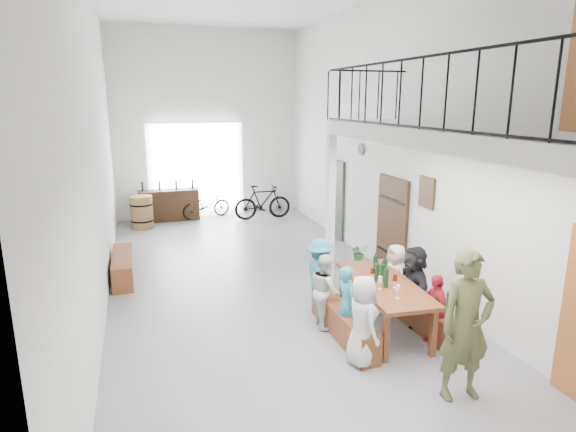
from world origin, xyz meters
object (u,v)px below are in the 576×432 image
object	(u,v)px
bench_inner	(343,323)
side_bench	(123,267)
tasting_table	(384,287)
oak_barrel	(142,212)
host_standing	(466,326)
serving_counter	(169,205)
bicycle_near	(206,205)

from	to	relation	value
bench_inner	side_bench	distance (m)	4.78
tasting_table	side_bench	size ratio (longest dim) A/B	1.22
tasting_table	oak_barrel	size ratio (longest dim) A/B	2.35
bench_inner	host_standing	world-z (taller)	host_standing
serving_counter	tasting_table	bearing A→B (deg)	-72.32
side_bench	host_standing	distance (m)	6.68
serving_counter	host_standing	world-z (taller)	host_standing
bench_inner	oak_barrel	bearing A→B (deg)	110.19
serving_counter	bicycle_near	distance (m)	1.08
bench_inner	serving_counter	distance (m)	8.38
tasting_table	bicycle_near	distance (m)	8.23
oak_barrel	serving_counter	bearing A→B (deg)	41.28
serving_counter	bicycle_near	xyz separation A→B (m)	(1.08, -0.05, -0.06)
tasting_table	serving_counter	xyz separation A→B (m)	(-2.64, 8.13, -0.25)
serving_counter	host_standing	bearing A→B (deg)	-75.01
oak_barrel	bicycle_near	bearing A→B (deg)	18.84
serving_counter	host_standing	distance (m)	10.31
bench_inner	bicycle_near	distance (m)	8.14
bicycle_near	oak_barrel	bearing A→B (deg)	91.68
tasting_table	bicycle_near	bearing A→B (deg)	105.43
tasting_table	bicycle_near	xyz separation A→B (m)	(-1.56, 8.08, -0.31)
tasting_table	oak_barrel	world-z (taller)	oak_barrel
side_bench	serving_counter	bearing A→B (deg)	75.02
oak_barrel	host_standing	xyz separation A→B (m)	(3.49, -9.25, 0.47)
tasting_table	bench_inner	distance (m)	0.83
oak_barrel	host_standing	size ratio (longest dim) A/B	0.49
bench_inner	serving_counter	size ratio (longest dim) A/B	1.10
host_standing	side_bench	bearing A→B (deg)	131.08
bench_inner	serving_counter	xyz separation A→B (m)	(-1.97, 8.14, 0.24)
bench_inner	oak_barrel	xyz separation A→B (m)	(-2.75, 7.45, 0.23)
side_bench	host_standing	world-z (taller)	host_standing
side_bench	oak_barrel	world-z (taller)	oak_barrel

